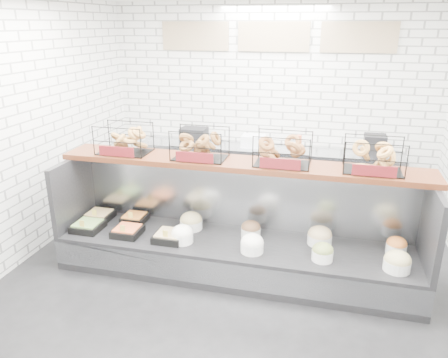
# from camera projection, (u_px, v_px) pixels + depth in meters

# --- Properties ---
(ground) EXTENTS (5.50, 5.50, 0.00)m
(ground) POSITION_uv_depth(u_px,v_px,m) (229.00, 286.00, 4.73)
(ground) COLOR black
(ground) RESTS_ON ground
(room_shell) EXTENTS (5.02, 5.51, 3.01)m
(room_shell) POSITION_uv_depth(u_px,v_px,m) (243.00, 87.00, 4.58)
(room_shell) COLOR white
(room_shell) RESTS_ON ground
(display_case) EXTENTS (4.00, 0.90, 1.20)m
(display_case) POSITION_uv_depth(u_px,v_px,m) (236.00, 244.00, 4.93)
(display_case) COLOR black
(display_case) RESTS_ON ground
(bagel_shelf) EXTENTS (4.10, 0.50, 0.40)m
(bagel_shelf) POSITION_uv_depth(u_px,v_px,m) (241.00, 151.00, 4.74)
(bagel_shelf) COLOR #3E1A0D
(bagel_shelf) RESTS_ON display_case
(prep_counter) EXTENTS (4.00, 0.60, 1.20)m
(prep_counter) POSITION_uv_depth(u_px,v_px,m) (266.00, 174.00, 6.79)
(prep_counter) COLOR #93969B
(prep_counter) RESTS_ON ground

